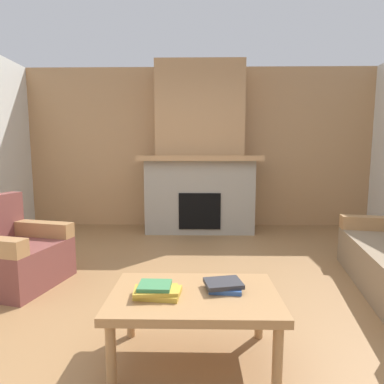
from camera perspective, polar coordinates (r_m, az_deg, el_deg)
name	(u,v)px	position (r m, az deg, el deg)	size (l,w,h in m)	color
ground	(202,307)	(2.70, 1.83, -20.57)	(9.00, 9.00, 0.00)	olive
wall_back_wood_panel	(199,148)	(5.39, 1.40, 8.12)	(6.00, 0.12, 2.70)	tan
fireplace	(200,160)	(5.01, 1.42, 6.07)	(1.90, 0.82, 2.70)	gray
armchair	(12,254)	(3.46, -30.45, -9.99)	(0.91, 0.91, 0.85)	brown
coffee_table	(194,301)	(1.94, 0.44, -19.70)	(1.00, 0.60, 0.43)	#A87A4C
book_stack_near_edge	(157,290)	(1.89, -6.53, -17.74)	(0.28, 0.21, 0.07)	gold
book_stack_center	(224,285)	(1.96, 6.01, -16.88)	(0.25, 0.20, 0.05)	#335699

